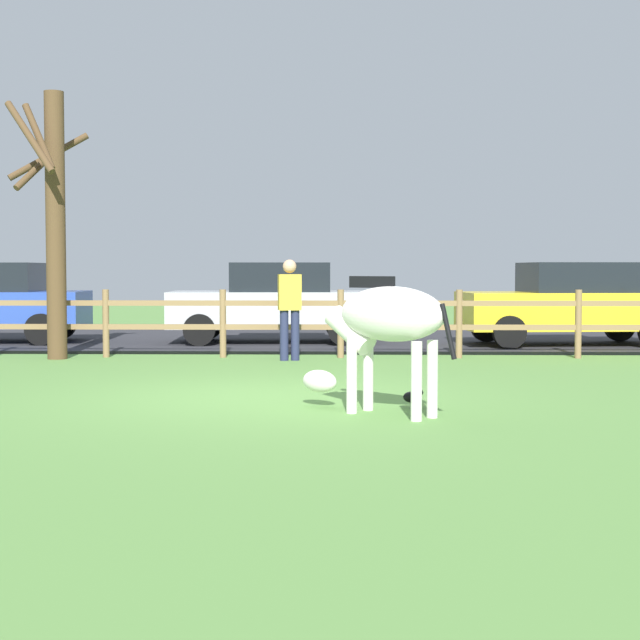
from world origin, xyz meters
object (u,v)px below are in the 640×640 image
object	(u,v)px
bare_tree	(53,216)
zebra	(385,324)
parked_car_yellow	(570,303)
parked_car_silver	(275,302)
visitor_near_fence	(290,305)
crow_on_grass	(413,397)

from	to	relation	value
bare_tree	zebra	world-z (taller)	bare_tree
zebra	parked_car_yellow	xyz separation A→B (m)	(3.86, 8.61, -0.08)
parked_car_silver	parked_car_yellow	size ratio (longest dim) A/B	0.98
zebra	parked_car_silver	world-z (taller)	parked_car_silver
zebra	parked_car_yellow	bearing A→B (deg)	65.84
bare_tree	parked_car_yellow	distance (m)	9.53
parked_car_silver	zebra	bearing A→B (deg)	-78.97
bare_tree	visitor_near_fence	world-z (taller)	bare_tree
bare_tree	visitor_near_fence	distance (m)	4.16
parked_car_silver	parked_car_yellow	world-z (taller)	same
parked_car_silver	visitor_near_fence	size ratio (longest dim) A/B	2.49
visitor_near_fence	parked_car_yellow	bearing A→B (deg)	28.22
zebra	visitor_near_fence	size ratio (longest dim) A/B	0.98
crow_on_grass	zebra	bearing A→B (deg)	-124.67
parked_car_yellow	bare_tree	bearing A→B (deg)	-164.05
bare_tree	parked_car_silver	distance (m)	4.82
bare_tree	parked_car_yellow	size ratio (longest dim) A/B	1.06
bare_tree	parked_car_silver	world-z (taller)	bare_tree
zebra	crow_on_grass	distance (m)	0.98
bare_tree	zebra	bearing A→B (deg)	-49.27
parked_car_silver	crow_on_grass	bearing A→B (deg)	-76.37
parked_car_yellow	visitor_near_fence	size ratio (longest dim) A/B	2.53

